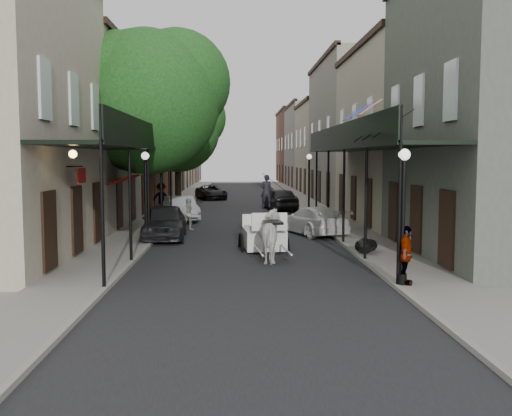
{
  "coord_description": "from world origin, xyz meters",
  "views": [
    {
      "loc": [
        -0.43,
        -17.24,
        3.57
      ],
      "look_at": [
        0.36,
        5.3,
        1.6
      ],
      "focal_mm": 40.0,
      "sensor_mm": 36.0,
      "label": 1
    }
  ],
  "objects": [
    {
      "name": "tree_far",
      "position": [
        -4.25,
        24.18,
        5.84
      ],
      "size": [
        6.45,
        6.0,
        8.61
      ],
      "color": "#382619",
      "rests_on": "sidewalk_left"
    },
    {
      "name": "car_right_near",
      "position": [
        3.18,
        9.19,
        0.66
      ],
      "size": [
        3.26,
        4.93,
        1.33
      ],
      "primitive_type": "imported",
      "rotation": [
        0.0,
        0.0,
        3.48
      ],
      "color": "white",
      "rests_on": "ground"
    },
    {
      "name": "tree_near",
      "position": [
        -4.2,
        10.18,
        6.49
      ],
      "size": [
        7.31,
        6.8,
        9.63
      ],
      "color": "#382619",
      "rests_on": "sidewalk_left"
    },
    {
      "name": "pedestrian_sidewalk_left",
      "position": [
        -5.12,
        18.49,
        1.07
      ],
      "size": [
        1.34,
        0.93,
        1.91
      ],
      "primitive_type": "imported",
      "rotation": [
        0.0,
        0.0,
        3.33
      ],
      "color": "gray",
      "rests_on": "sidewalk_left"
    },
    {
      "name": "road",
      "position": [
        0.0,
        20.0,
        0.01
      ],
      "size": [
        8.0,
        90.0,
        0.01
      ],
      "primitive_type": "cube",
      "color": "black",
      "rests_on": "ground"
    },
    {
      "name": "gallery_right",
      "position": [
        4.79,
        6.98,
        4.05
      ],
      "size": [
        2.2,
        18.05,
        4.88
      ],
      "color": "black",
      "rests_on": "sidewalk_right"
    },
    {
      "name": "gallery_left",
      "position": [
        -4.79,
        6.98,
        4.05
      ],
      "size": [
        2.2,
        18.05,
        4.88
      ],
      "color": "black",
      "rests_on": "sidewalk_left"
    },
    {
      "name": "sidewalk_left",
      "position": [
        -5.0,
        20.0,
        0.06
      ],
      "size": [
        2.2,
        90.0,
        0.12
      ],
      "primitive_type": "cube",
      "color": "gray",
      "rests_on": "ground"
    },
    {
      "name": "horse",
      "position": [
        0.85,
        2.3,
        0.89
      ],
      "size": [
        1.14,
        2.19,
        1.79
      ],
      "primitive_type": "imported",
      "rotation": [
        0.0,
        0.0,
        3.23
      ],
      "color": "white",
      "rests_on": "ground"
    },
    {
      "name": "pedestrian_walking",
      "position": [
        -2.75,
        11.0,
        0.79
      ],
      "size": [
        0.92,
        0.81,
        1.58
      ],
      "primitive_type": "imported",
      "rotation": [
        0.0,
        0.0,
        0.32
      ],
      "color": "#9F9F96",
      "rests_on": "ground"
    },
    {
      "name": "car_left_far",
      "position": [
        -2.6,
        32.24,
        0.63
      ],
      "size": [
        3.22,
        4.94,
        1.26
      ],
      "primitive_type": "imported",
      "rotation": [
        0.0,
        0.0,
        0.27
      ],
      "color": "black",
      "rests_on": "ground"
    },
    {
      "name": "ground",
      "position": [
        0.0,
        0.0,
        0.0
      ],
      "size": [
        140.0,
        140.0,
        0.0
      ],
      "primitive_type": "plane",
      "color": "gray",
      "rests_on": "ground"
    },
    {
      "name": "pedestrian_sidewalk_right",
      "position": [
        4.2,
        -2.0,
        0.93
      ],
      "size": [
        0.7,
        1.03,
        1.62
      ],
      "primitive_type": "imported",
      "rotation": [
        0.0,
        0.0,
        1.22
      ],
      "color": "gray",
      "rests_on": "sidewalk_right"
    },
    {
      "name": "building_row_left",
      "position": [
        -8.6,
        30.0,
        5.25
      ],
      "size": [
        5.0,
        80.0,
        10.5
      ],
      "primitive_type": "cube",
      "color": "#B9AE94",
      "rests_on": "ground"
    },
    {
      "name": "car_right_far",
      "position": [
        2.6,
        21.77,
        0.78
      ],
      "size": [
        2.49,
        4.78,
        1.55
      ],
      "primitive_type": "imported",
      "rotation": [
        0.0,
        0.0,
        3.29
      ],
      "color": "black",
      "rests_on": "ground"
    },
    {
      "name": "sidewalk_right",
      "position": [
        5.0,
        20.0,
        0.06
      ],
      "size": [
        2.2,
        90.0,
        0.12
      ],
      "primitive_type": "cube",
      "color": "gray",
      "rests_on": "ground"
    },
    {
      "name": "car_left_mid",
      "position": [
        -3.6,
        15.44,
        0.7
      ],
      "size": [
        2.56,
        4.46,
        1.39
      ],
      "primitive_type": "imported",
      "rotation": [
        0.0,
        0.0,
        0.27
      ],
      "color": "#9F9FA5",
      "rests_on": "ground"
    },
    {
      "name": "trash_bags",
      "position": [
        4.32,
        3.2,
        0.39
      ],
      "size": [
        0.93,
        1.08,
        0.57
      ],
      "color": "black",
      "rests_on": "sidewalk_right"
    },
    {
      "name": "lamppost_right_near",
      "position": [
        4.1,
        -2.0,
        2.05
      ],
      "size": [
        0.32,
        0.32,
        3.71
      ],
      "color": "black",
      "rests_on": "sidewalk_right"
    },
    {
      "name": "building_row_right",
      "position": [
        8.6,
        30.0,
        5.25
      ],
      "size": [
        5.0,
        80.0,
        10.5
      ],
      "primitive_type": "cube",
      "color": "gray",
      "rests_on": "ground"
    },
    {
      "name": "lamppost_right_far",
      "position": [
        4.1,
        18.0,
        2.05
      ],
      "size": [
        0.32,
        0.32,
        3.71
      ],
      "color": "black",
      "rests_on": "sidewalk_right"
    },
    {
      "name": "carriage",
      "position": [
        0.61,
        5.08,
        1.16
      ],
      "size": [
        1.99,
        2.75,
        2.99
      ],
      "rotation": [
        0.0,
        0.0,
        0.09
      ],
      "color": "black",
      "rests_on": "ground"
    },
    {
      "name": "lamppost_left",
      "position": [
        -4.1,
        6.0,
        2.05
      ],
      "size": [
        0.32,
        0.32,
        3.71
      ],
      "color": "black",
      "rests_on": "sidewalk_left"
    },
    {
      "name": "car_left_near",
      "position": [
        -3.6,
        7.94,
        0.77
      ],
      "size": [
        2.03,
        4.61,
        1.54
      ],
      "primitive_type": "imported",
      "rotation": [
        0.0,
        0.0,
        0.05
      ],
      "color": "black",
      "rests_on": "ground"
    }
  ]
}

